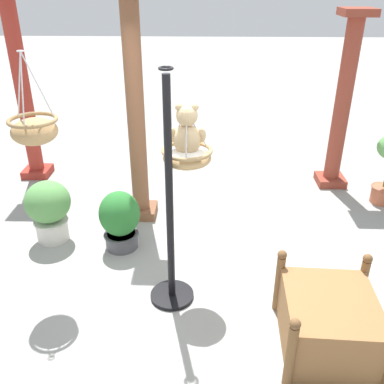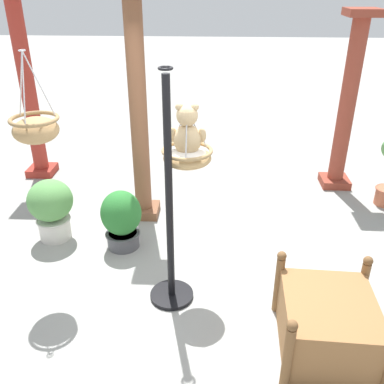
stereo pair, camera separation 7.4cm
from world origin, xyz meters
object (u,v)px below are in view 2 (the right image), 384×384
at_px(teddy_bear, 187,133).
at_px(greenhouse_pillar_left, 139,115).
at_px(potted_plant_fern_front, 51,207).
at_px(greenhouse_pillar_right, 28,91).
at_px(hanging_basket_left_high, 36,128).
at_px(greenhouse_pillar_far_back, 347,108).
at_px(display_pole_central, 170,239).
at_px(wooden_planter_box, 328,323).
at_px(hanging_basket_with_teddy, 187,156).
at_px(potted_plant_flowering_red, 122,219).

xyz_separation_m(teddy_bear, greenhouse_pillar_left, (-0.69, 1.38, -0.26)).
relative_size(teddy_bear, potted_plant_fern_front, 0.64).
height_order(greenhouse_pillar_right, potted_plant_fern_front, greenhouse_pillar_right).
bearing_deg(potted_plant_fern_front, hanging_basket_left_high, -67.32).
bearing_deg(greenhouse_pillar_left, greenhouse_pillar_far_back, 20.64).
relative_size(display_pole_central, teddy_bear, 4.63).
xyz_separation_m(teddy_bear, greenhouse_pillar_far_back, (2.14, 2.44, -0.44)).
height_order(greenhouse_pillar_left, greenhouse_pillar_right, greenhouse_pillar_left).
bearing_deg(wooden_planter_box, hanging_basket_with_teddy, 146.29).
bearing_deg(teddy_bear, display_pole_central, -118.74).
height_order(greenhouse_pillar_right, greenhouse_pillar_far_back, greenhouse_pillar_right).
relative_size(teddy_bear, greenhouse_pillar_left, 0.17).
xyz_separation_m(hanging_basket_with_teddy, greenhouse_pillar_left, (-0.69, 1.40, -0.05)).
bearing_deg(potted_plant_fern_front, display_pole_central, -33.24).
distance_m(hanging_basket_left_high, wooden_planter_box, 3.10).
relative_size(display_pole_central, greenhouse_pillar_left, 0.79).
xyz_separation_m(hanging_basket_left_high, greenhouse_pillar_right, (-1.19, 2.65, -0.33)).
xyz_separation_m(teddy_bear, potted_plant_fern_front, (-1.70, 0.74, -1.23)).
bearing_deg(hanging_basket_left_high, teddy_bear, 1.60).
distance_m(teddy_bear, greenhouse_pillar_far_back, 3.27).
bearing_deg(greenhouse_pillar_far_back, greenhouse_pillar_left, -159.36).
relative_size(hanging_basket_left_high, potted_plant_flowering_red, 1.12).
xyz_separation_m(display_pole_central, potted_plant_fern_front, (-1.55, 1.02, -0.26)).
bearing_deg(greenhouse_pillar_left, hanging_basket_with_teddy, -63.90).
relative_size(hanging_basket_with_teddy, hanging_basket_left_high, 0.64).
bearing_deg(wooden_planter_box, teddy_bear, 145.55).
bearing_deg(greenhouse_pillar_left, display_pole_central, -72.01).
xyz_separation_m(hanging_basket_left_high, potted_plant_fern_front, (-0.33, 0.78, -1.26)).
height_order(potted_plant_fern_front, potted_plant_flowering_red, potted_plant_fern_front).
height_order(greenhouse_pillar_far_back, wooden_planter_box, greenhouse_pillar_far_back).
bearing_deg(hanging_basket_with_teddy, greenhouse_pillar_right, 134.28).
bearing_deg(potted_plant_flowering_red, teddy_bear, -36.42).
distance_m(greenhouse_pillar_left, greenhouse_pillar_far_back, 3.02).
relative_size(hanging_basket_with_teddy, greenhouse_pillar_right, 0.18).
bearing_deg(wooden_planter_box, greenhouse_pillar_far_back, 75.00).
relative_size(greenhouse_pillar_far_back, potted_plant_fern_front, 3.27).
height_order(display_pole_central, greenhouse_pillar_right, greenhouse_pillar_right).
bearing_deg(greenhouse_pillar_far_back, greenhouse_pillar_right, 177.96).
bearing_deg(greenhouse_pillar_right, potted_plant_fern_front, -65.09).
xyz_separation_m(greenhouse_pillar_right, potted_plant_flowering_red, (1.75, -2.00, -0.99)).
bearing_deg(wooden_planter_box, greenhouse_pillar_left, 130.92).
xyz_separation_m(greenhouse_pillar_left, greenhouse_pillar_right, (-1.88, 1.23, -0.03)).
bearing_deg(hanging_basket_with_teddy, greenhouse_pillar_far_back, 49.06).
height_order(hanging_basket_left_high, greenhouse_pillar_far_back, greenhouse_pillar_far_back).
distance_m(display_pole_central, wooden_planter_box, 1.58).
xyz_separation_m(teddy_bear, greenhouse_pillar_right, (-2.57, 2.61, -0.29)).
height_order(hanging_basket_with_teddy, potted_plant_flowering_red, hanging_basket_with_teddy).
xyz_separation_m(greenhouse_pillar_far_back, potted_plant_fern_front, (-3.84, -1.70, -0.79)).
bearing_deg(hanging_basket_with_teddy, greenhouse_pillar_left, 116.10).
xyz_separation_m(greenhouse_pillar_right, wooden_planter_box, (3.82, -3.47, -1.09)).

